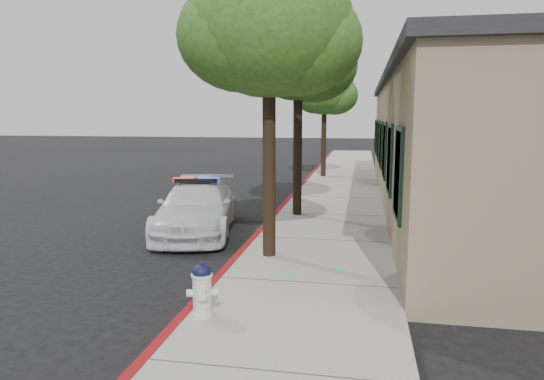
{
  "coord_description": "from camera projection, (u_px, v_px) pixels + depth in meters",
  "views": [
    {
      "loc": [
        2.53,
        -8.0,
        2.96
      ],
      "look_at": [
        0.45,
        3.19,
        1.24
      ],
      "focal_mm": 32.3,
      "sensor_mm": 36.0,
      "label": 1
    }
  ],
  "objects": [
    {
      "name": "fire_hydrant",
      "position": [
        202.0,
        289.0,
        6.89
      ],
      "size": [
        0.45,
        0.39,
        0.78
      ],
      "rotation": [
        0.0,
        0.0,
        0.29
      ],
      "color": "silver",
      "rests_on": "sidewalk"
    },
    {
      "name": "ground",
      "position": [
        214.0,
        285.0,
        8.68
      ],
      "size": [
        120.0,
        120.0,
        0.0
      ],
      "primitive_type": "plane",
      "color": "black",
      "rests_on": "ground"
    },
    {
      "name": "sidewalk",
      "position": [
        319.0,
        242.0,
        11.29
      ],
      "size": [
        3.2,
        60.0,
        0.15
      ],
      "primitive_type": "cube",
      "color": "#9A988C",
      "rests_on": "ground"
    },
    {
      "name": "street_tree_mid",
      "position": [
        299.0,
        58.0,
        13.55
      ],
      "size": [
        3.22,
        3.06,
        5.83
      ],
      "rotation": [
        0.0,
        0.0,
        -0.03
      ],
      "color": "black",
      "rests_on": "sidewalk"
    },
    {
      "name": "police_car",
      "position": [
        197.0,
        207.0,
        12.52
      ],
      "size": [
        2.61,
        4.72,
        1.42
      ],
      "rotation": [
        0.0,
        0.0,
        0.19
      ],
      "color": "silver",
      "rests_on": "ground"
    },
    {
      "name": "street_tree_near",
      "position": [
        269.0,
        32.0,
        9.34
      ],
      "size": [
        3.52,
        3.22,
        5.89
      ],
      "rotation": [
        0.0,
        0.0,
        -0.35
      ],
      "color": "black",
      "rests_on": "sidewalk"
    },
    {
      "name": "red_curb",
      "position": [
        254.0,
        239.0,
        11.57
      ],
      "size": [
        0.14,
        60.0,
        0.16
      ],
      "primitive_type": "cube",
      "color": "maroon",
      "rests_on": "ground"
    },
    {
      "name": "clapboard_building",
      "position": [
        493.0,
        142.0,
        15.9
      ],
      "size": [
        7.3,
        20.89,
        4.24
      ],
      "color": "#836C56",
      "rests_on": "ground"
    },
    {
      "name": "street_tree_far",
      "position": [
        325.0,
        92.0,
        22.68
      ],
      "size": [
        3.01,
        2.76,
        5.22
      ],
      "rotation": [
        0.0,
        0.0,
        -0.34
      ],
      "color": "black",
      "rests_on": "sidewalk"
    }
  ]
}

